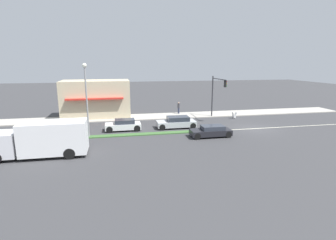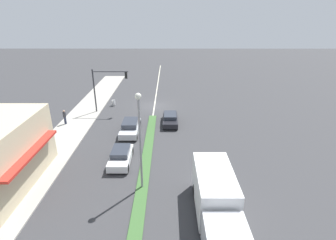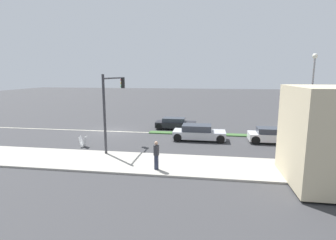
{
  "view_description": "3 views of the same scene",
  "coord_description": "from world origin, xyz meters",
  "px_view_note": "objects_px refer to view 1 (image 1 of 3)",
  "views": [
    {
      "loc": [
        -26.95,
        15.83,
        7.52
      ],
      "look_at": [
        -0.07,
        10.38,
        1.49
      ],
      "focal_mm": 28.0,
      "sensor_mm": 36.0,
      "label": 1
    },
    {
      "loc": [
        -1.99,
        35.04,
        12.38
      ],
      "look_at": [
        -1.94,
        7.94,
        1.12
      ],
      "focal_mm": 28.0,
      "sensor_mm": 36.0,
      "label": 2
    },
    {
      "loc": [
        24.74,
        9.68,
        5.73
      ],
      "look_at": [
        1.27,
        6.04,
        1.54
      ],
      "focal_mm": 28.0,
      "sensor_mm": 36.0,
      "label": 3
    }
  ],
  "objects_px": {
    "delivery_truck": "(43,139)",
    "van_white": "(123,125)",
    "sedan_dark": "(211,131)",
    "pedestrian": "(179,108)",
    "warning_aframe_sign": "(234,115)",
    "street_lamp": "(86,91)",
    "traffic_signal_main": "(216,90)",
    "sedan_silver": "(177,122)"
  },
  "relations": [
    {
      "from": "van_white",
      "to": "street_lamp",
      "type": "bearing_deg",
      "value": 121.62
    },
    {
      "from": "street_lamp",
      "to": "warning_aframe_sign",
      "type": "distance_m",
      "value": 20.1
    },
    {
      "from": "pedestrian",
      "to": "warning_aframe_sign",
      "type": "bearing_deg",
      "value": -122.27
    },
    {
      "from": "delivery_truck",
      "to": "sedan_dark",
      "type": "relative_size",
      "value": 1.8
    },
    {
      "from": "traffic_signal_main",
      "to": "van_white",
      "type": "bearing_deg",
      "value": 107.36
    },
    {
      "from": "delivery_truck",
      "to": "sedan_dark",
      "type": "height_order",
      "value": "delivery_truck"
    },
    {
      "from": "street_lamp",
      "to": "sedan_dark",
      "type": "xyz_separation_m",
      "value": [
        -2.2,
        -12.35,
        -4.19
      ]
    },
    {
      "from": "warning_aframe_sign",
      "to": "sedan_dark",
      "type": "xyz_separation_m",
      "value": [
        -8.03,
        6.39,
        0.16
      ]
    },
    {
      "from": "pedestrian",
      "to": "traffic_signal_main",
      "type": "bearing_deg",
      "value": -133.64
    },
    {
      "from": "traffic_signal_main",
      "to": "street_lamp",
      "type": "distance_m",
      "value": 17.27
    },
    {
      "from": "warning_aframe_sign",
      "to": "van_white",
      "type": "height_order",
      "value": "van_white"
    },
    {
      "from": "traffic_signal_main",
      "to": "warning_aframe_sign",
      "type": "height_order",
      "value": "traffic_signal_main"
    },
    {
      "from": "van_white",
      "to": "sedan_silver",
      "type": "relative_size",
      "value": 0.87
    },
    {
      "from": "sedan_dark",
      "to": "pedestrian",
      "type": "bearing_deg",
      "value": 1.99
    },
    {
      "from": "traffic_signal_main",
      "to": "sedan_dark",
      "type": "height_order",
      "value": "traffic_signal_main"
    },
    {
      "from": "delivery_truck",
      "to": "sedan_silver",
      "type": "bearing_deg",
      "value": -60.73
    },
    {
      "from": "delivery_truck",
      "to": "street_lamp",
      "type": "bearing_deg",
      "value": -31.87
    },
    {
      "from": "delivery_truck",
      "to": "van_white",
      "type": "height_order",
      "value": "delivery_truck"
    },
    {
      "from": "warning_aframe_sign",
      "to": "sedan_dark",
      "type": "height_order",
      "value": "sedan_dark"
    },
    {
      "from": "warning_aframe_sign",
      "to": "traffic_signal_main",
      "type": "bearing_deg",
      "value": 83.55
    },
    {
      "from": "delivery_truck",
      "to": "van_white",
      "type": "relative_size",
      "value": 1.9
    },
    {
      "from": "delivery_truck",
      "to": "sedan_silver",
      "type": "distance_m",
      "value": 14.75
    },
    {
      "from": "warning_aframe_sign",
      "to": "sedan_dark",
      "type": "distance_m",
      "value": 10.26
    },
    {
      "from": "van_white",
      "to": "pedestrian",
      "type": "bearing_deg",
      "value": -46.45
    },
    {
      "from": "traffic_signal_main",
      "to": "sedan_silver",
      "type": "xyz_separation_m",
      "value": [
        -3.92,
        6.39,
        -3.25
      ]
    },
    {
      "from": "traffic_signal_main",
      "to": "warning_aframe_sign",
      "type": "xyz_separation_m",
      "value": [
        -0.3,
        -2.61,
        -3.47
      ]
    },
    {
      "from": "street_lamp",
      "to": "warning_aframe_sign",
      "type": "height_order",
      "value": "street_lamp"
    },
    {
      "from": "traffic_signal_main",
      "to": "warning_aframe_sign",
      "type": "distance_m",
      "value": 4.36
    },
    {
      "from": "traffic_signal_main",
      "to": "sedan_dark",
      "type": "relative_size",
      "value": 1.34
    },
    {
      "from": "delivery_truck",
      "to": "sedan_silver",
      "type": "height_order",
      "value": "delivery_truck"
    },
    {
      "from": "traffic_signal_main",
      "to": "pedestrian",
      "type": "height_order",
      "value": "traffic_signal_main"
    },
    {
      "from": "street_lamp",
      "to": "pedestrian",
      "type": "xyz_separation_m",
      "value": [
        10.14,
        -11.92,
        -3.75
      ]
    },
    {
      "from": "street_lamp",
      "to": "van_white",
      "type": "height_order",
      "value": "street_lamp"
    },
    {
      "from": "traffic_signal_main",
      "to": "street_lamp",
      "type": "relative_size",
      "value": 0.76
    },
    {
      "from": "warning_aframe_sign",
      "to": "van_white",
      "type": "bearing_deg",
      "value": 103.46
    },
    {
      "from": "van_white",
      "to": "warning_aframe_sign",
      "type": "bearing_deg",
      "value": -76.54
    },
    {
      "from": "traffic_signal_main",
      "to": "pedestrian",
      "type": "xyz_separation_m",
      "value": [
        4.01,
        4.21,
        -2.88
      ]
    },
    {
      "from": "warning_aframe_sign",
      "to": "street_lamp",
      "type": "bearing_deg",
      "value": 107.28
    },
    {
      "from": "sedan_dark",
      "to": "sedan_silver",
      "type": "relative_size",
      "value": 0.92
    },
    {
      "from": "delivery_truck",
      "to": "van_white",
      "type": "bearing_deg",
      "value": -42.86
    },
    {
      "from": "traffic_signal_main",
      "to": "sedan_silver",
      "type": "relative_size",
      "value": 1.24
    },
    {
      "from": "warning_aframe_sign",
      "to": "van_white",
      "type": "relative_size",
      "value": 0.21
    }
  ]
}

